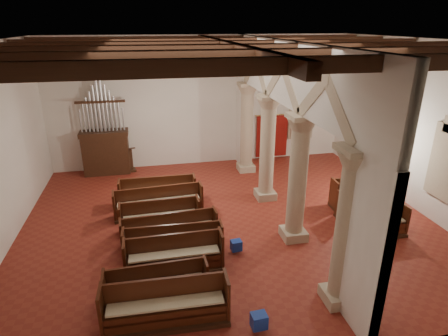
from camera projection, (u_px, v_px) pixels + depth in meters
floor at (229, 221)px, 13.14m from camera, size 14.00×14.00×0.00m
ceiling at (230, 41)px, 10.94m from camera, size 14.00×14.00×0.00m
wall_back at (202, 102)px, 17.51m from camera, size 14.00×0.02×6.00m
wall_front at (303, 237)px, 6.57m from camera, size 14.00×0.02×6.00m
wall_right at (420, 127)px, 13.36m from camera, size 0.02×12.00×6.00m
ceiling_beams at (230, 47)px, 11.01m from camera, size 13.80×11.80×0.30m
arcade at (283, 119)px, 12.17m from camera, size 0.90×11.90×6.00m
window_right_a at (446, 163)px, 12.28m from camera, size 0.03×1.00×2.20m
window_right_b at (376, 130)px, 15.93m from camera, size 0.03×1.00×2.20m
window_back at (301, 114)px, 18.73m from camera, size 1.00×0.03×2.20m
pipe_organ at (105, 144)px, 16.80m from camera, size 2.10×0.85×4.40m
lectern at (130, 161)px, 17.30m from camera, size 0.56×0.58×1.22m
dossal_curtain at (272, 136)px, 18.77m from camera, size 1.80×0.07×2.17m
processional_banner at (304, 147)px, 18.36m from camera, size 0.51×0.65×2.31m
hymnal_box_a at (259, 321)px, 8.38m from camera, size 0.37×0.31×0.35m
hymnal_box_b at (236, 245)px, 11.23m from camera, size 0.34×0.29×0.32m
hymnal_box_c at (192, 216)px, 12.89m from camera, size 0.43×0.40×0.35m
tube_heater_a at (191, 294)px, 9.37m from camera, size 1.09×0.15×0.11m
tube_heater_b at (143, 299)px, 9.21m from camera, size 0.92×0.15×0.09m
nave_pew_0 at (166, 310)px, 8.55m from camera, size 2.89×0.83×1.12m
nave_pew_1 at (157, 289)px, 9.31m from camera, size 2.57×0.72×0.96m
nave_pew_2 at (175, 260)px, 10.38m from camera, size 2.71×0.74×1.08m
nave_pew_3 at (174, 247)px, 11.04m from camera, size 2.93×0.76×0.98m
nave_pew_4 at (170, 234)px, 11.74m from camera, size 3.04×0.84×0.96m
nave_pew_5 at (160, 221)px, 12.45m from camera, size 2.63×0.76×1.04m
nave_pew_6 at (159, 206)px, 13.46m from camera, size 3.19×0.88×1.03m
nave_pew_7 at (158, 196)px, 14.20m from camera, size 2.86×0.75×1.08m
aisle_pew_0 at (380, 226)px, 12.13m from camera, size 1.70×0.68×1.02m
aisle_pew_1 at (364, 208)px, 13.25m from camera, size 1.96×0.69×1.04m
aisle_pew_2 at (357, 198)px, 13.97m from camera, size 2.00×0.87×1.14m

